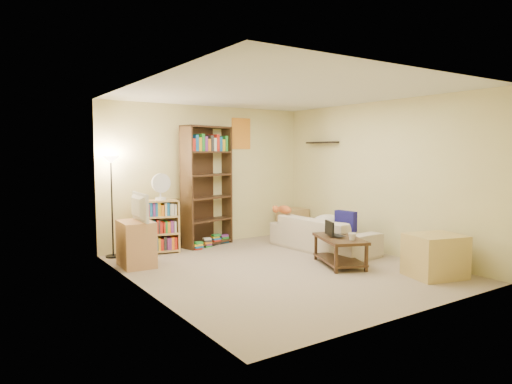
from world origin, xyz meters
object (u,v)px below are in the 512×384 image
at_px(coffee_table, 340,247).
at_px(television, 135,207).
at_px(desk_fan, 161,186).
at_px(end_cabinet, 435,256).
at_px(tall_bookshelf, 207,183).
at_px(short_bookshelf, 158,227).
at_px(sofa, 323,234).
at_px(laptop, 338,235).
at_px(mug, 352,237).
at_px(floor_lamp, 111,176).
at_px(tabby_cat, 283,210).
at_px(side_table, 292,222).
at_px(tv_stand, 136,244).

relative_size(coffee_table, television, 1.51).
height_order(desk_fan, end_cabinet, desk_fan).
xyz_separation_m(tall_bookshelf, short_bookshelf, (-0.98, -0.11, -0.68)).
relative_size(sofa, laptop, 5.17).
bearing_deg(short_bookshelf, mug, -40.84).
bearing_deg(floor_lamp, tall_bookshelf, 0.00).
bearing_deg(coffee_table, end_cabinet, -39.75).
height_order(coffee_table, end_cabinet, end_cabinet).
bearing_deg(tabby_cat, television, -179.33).
height_order(tall_bookshelf, desk_fan, tall_bookshelf).
height_order(side_table, end_cabinet, end_cabinet).
distance_m(laptop, mug, 0.36).
xyz_separation_m(television, tall_bookshelf, (1.57, 0.77, 0.25)).
height_order(floor_lamp, side_table, floor_lamp).
height_order(coffee_table, side_table, side_table).
bearing_deg(tabby_cat, coffee_table, -96.75).
xyz_separation_m(mug, end_cabinet, (0.66, -0.88, -0.19)).
height_order(tv_stand, desk_fan, desk_fan).
bearing_deg(desk_fan, floor_lamp, 168.27).
relative_size(tabby_cat, tv_stand, 0.67).
distance_m(sofa, floor_lamp, 3.60).
relative_size(mug, tv_stand, 0.22).
bearing_deg(tv_stand, television, 0.00).
bearing_deg(sofa, short_bookshelf, 56.96).
height_order(short_bookshelf, side_table, short_bookshelf).
xyz_separation_m(sofa, coffee_table, (-0.50, -0.92, -0.01)).
relative_size(coffee_table, floor_lamp, 0.67).
xyz_separation_m(side_table, end_cabinet, (-0.26, -3.42, 0.01)).
distance_m(tall_bookshelf, end_cabinet, 3.97).
xyz_separation_m(tv_stand, short_bookshelf, (0.59, 0.65, 0.11)).
distance_m(television, tall_bookshelf, 1.76).
bearing_deg(tv_stand, end_cabinet, -38.31).
bearing_deg(short_bookshelf, side_table, 12.27).
bearing_deg(floor_lamp, tabby_cat, -14.58).
height_order(tabby_cat, tv_stand, tabby_cat).
height_order(tabby_cat, laptop, tabby_cat).
xyz_separation_m(desk_fan, end_cabinet, (2.51, -3.39, -0.83)).
bearing_deg(tabby_cat, mug, -96.65).
distance_m(television, short_bookshelf, 0.98).
height_order(desk_fan, side_table, desk_fan).
bearing_deg(tall_bookshelf, desk_fan, 175.25).
distance_m(sofa, television, 3.15).
height_order(coffee_table, short_bookshelf, short_bookshelf).
height_order(laptop, desk_fan, desk_fan).
relative_size(sofa, floor_lamp, 1.23).
relative_size(coffee_table, desk_fan, 2.46).
bearing_deg(laptop, tabby_cat, 2.06).
xyz_separation_m(coffee_table, floor_lamp, (-2.63, 2.39, 1.02)).
xyz_separation_m(tv_stand, television, (0.00, 0.00, 0.54)).
bearing_deg(floor_lamp, side_table, -2.06).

